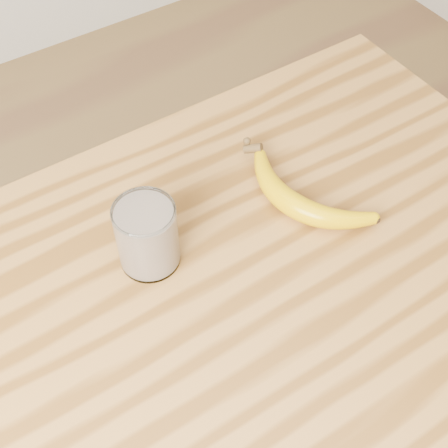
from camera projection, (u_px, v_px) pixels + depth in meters
room at (231, 40)px, 0.55m from camera, size 4.04×4.04×2.70m
table at (228, 346)px, 1.01m from camera, size 1.20×0.80×0.90m
smoothie_glass at (147, 236)px, 0.91m from camera, size 0.09×0.09×0.12m
banana at (294, 206)px, 0.99m from camera, size 0.22×0.35×0.04m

